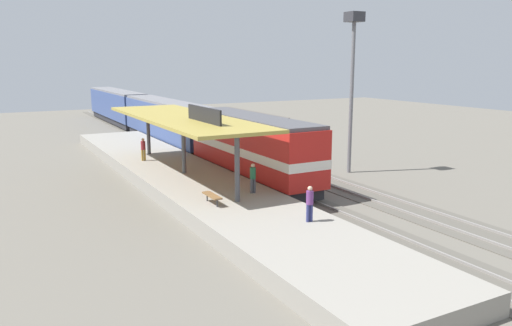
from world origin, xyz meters
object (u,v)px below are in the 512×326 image
(locomotive, at_px, (251,147))
(person_waiting, at_px, (143,148))
(passenger_carriage_front, at_px, (167,122))
(person_boarding, at_px, (253,177))
(light_mast, at_px, (353,59))
(person_walking, at_px, (310,202))
(passenger_carriage_rear, at_px, (117,106))
(freight_car, at_px, (243,131))
(platform_bench, at_px, (212,196))

(locomotive, relative_size, person_waiting, 8.44)
(locomotive, relative_size, passenger_carriage_front, 0.72)
(locomotive, height_order, person_boarding, locomotive)
(light_mast, bearing_deg, person_waiting, 151.36)
(person_waiting, bearing_deg, person_walking, -81.90)
(person_walking, xyz_separation_m, person_boarding, (0.15, 5.89, 0.00))
(person_waiting, distance_m, person_boarding, 12.62)
(locomotive, height_order, passenger_carriage_rear, locomotive)
(freight_car, height_order, person_walking, freight_car)
(light_mast, height_order, person_boarding, light_mast)
(person_boarding, bearing_deg, passenger_carriage_front, 82.74)
(locomotive, xyz_separation_m, person_walking, (-3.20, -11.78, -0.56))
(person_walking, bearing_deg, passenger_carriage_front, 83.87)
(platform_bench, distance_m, light_mast, 16.58)
(locomotive, relative_size, freight_car, 1.20)
(light_mast, bearing_deg, person_walking, -135.55)
(passenger_carriage_rear, xyz_separation_m, person_boarding, (-3.04, -44.69, -0.46))
(person_waiting, relative_size, person_boarding, 1.00)
(platform_bench, distance_m, passenger_carriage_rear, 46.07)
(passenger_carriage_front, xyz_separation_m, passenger_carriage_rear, (0.00, 20.80, 0.00))
(passenger_carriage_front, distance_m, person_waiting, 12.95)
(passenger_carriage_front, height_order, person_walking, passenger_carriage_front)
(platform_bench, xyz_separation_m, passenger_carriage_rear, (6.00, 45.67, 0.97))
(freight_car, bearing_deg, passenger_carriage_rear, 99.17)
(platform_bench, bearing_deg, freight_car, 58.31)
(platform_bench, relative_size, passenger_carriage_front, 0.08)
(platform_bench, height_order, passenger_carriage_rear, passenger_carriage_rear)
(locomotive, distance_m, person_waiting, 8.67)
(passenger_carriage_rear, height_order, person_walking, passenger_carriage_rear)
(platform_bench, xyz_separation_m, passenger_carriage_front, (6.00, 24.87, 0.97))
(freight_car, bearing_deg, person_waiting, -159.57)
(light_mast, distance_m, person_walking, 16.74)
(platform_bench, relative_size, person_walking, 0.99)
(passenger_carriage_front, distance_m, passenger_carriage_rear, 20.80)
(freight_car, relative_size, person_waiting, 7.02)
(person_boarding, bearing_deg, freight_car, 64.72)
(locomotive, bearing_deg, platform_bench, -131.13)
(platform_bench, distance_m, freight_car, 20.19)
(passenger_carriage_rear, relative_size, freight_car, 1.67)
(passenger_carriage_front, xyz_separation_m, freight_car, (4.60, -7.70, -0.34))
(freight_car, height_order, person_boarding, freight_car)
(passenger_carriage_rear, relative_size, light_mast, 1.71)
(person_boarding, bearing_deg, person_waiting, 102.54)
(platform_bench, bearing_deg, passenger_carriage_front, 76.44)
(locomotive, distance_m, freight_car, 11.29)
(passenger_carriage_rear, distance_m, person_waiting, 32.89)
(locomotive, relative_size, person_boarding, 8.44)
(light_mast, relative_size, person_boarding, 6.84)
(passenger_carriage_front, distance_m, person_walking, 29.95)
(freight_car, xyz_separation_m, person_walking, (-7.80, -22.07, -0.12))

